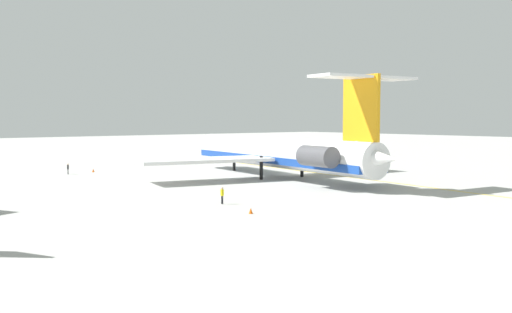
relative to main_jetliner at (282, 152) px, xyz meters
name	(u,v)px	position (x,y,z in m)	size (l,w,h in m)	color
ground	(294,174)	(2.92, -5.28, -3.82)	(399.38, 399.38, 0.00)	#ADADA8
main_jetliner	(282,152)	(0.00, 0.00, 0.00)	(48.12, 42.63, 14.02)	white
ground_crew_near_nose	(343,157)	(13.47, -28.10, -2.66)	(0.46, 0.29, 1.83)	black
ground_crew_near_tail	(68,167)	(25.81, 22.09, -2.74)	(0.43, 0.27, 1.71)	black
ground_crew_portside	(222,193)	(-15.10, 21.78, -2.70)	(0.44, 0.28, 1.78)	black
safety_cone_nose	(93,170)	(26.61, 17.57, -3.55)	(0.40, 0.40, 0.55)	#EA590F
safety_cone_wingtip	(251,211)	(-21.62, 23.25, -3.55)	(0.40, 0.40, 0.55)	#EA590F
taxiway_centreline	(321,173)	(1.34, -9.60, -3.82)	(86.20, 0.36, 0.01)	gold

